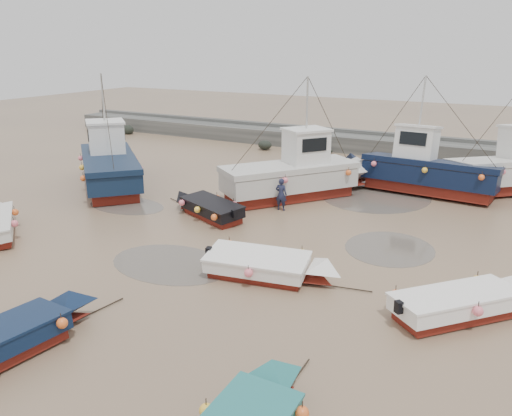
% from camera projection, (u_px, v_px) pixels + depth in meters
% --- Properties ---
extents(ground, '(120.00, 120.00, 0.00)m').
position_uv_depth(ground, '(243.00, 267.00, 18.26)').
color(ground, '#8F7355').
rests_on(ground, ground).
extents(seawall, '(60.00, 4.92, 1.50)m').
position_uv_depth(seawall, '(393.00, 147.00, 36.41)').
color(seawall, '#63625E').
rests_on(seawall, ground).
extents(puddle_a, '(4.75, 4.75, 0.01)m').
position_uv_depth(puddle_a, '(170.00, 263.00, 18.55)').
color(puddle_a, '#595148').
rests_on(puddle_a, ground).
extents(puddle_b, '(3.50, 3.50, 0.01)m').
position_uv_depth(puddle_b, '(390.00, 248.00, 19.93)').
color(puddle_b, '#595148').
rests_on(puddle_b, ground).
extents(puddle_c, '(4.27, 4.27, 0.01)m').
position_uv_depth(puddle_c, '(127.00, 205.00, 25.24)').
color(puddle_c, '#595148').
rests_on(puddle_c, ground).
extents(puddle_d, '(5.78, 5.78, 0.01)m').
position_uv_depth(puddle_d, '(376.00, 195.00, 26.96)').
color(puddle_d, '#595148').
rests_on(puddle_d, ground).
extents(dinghy_1, '(2.56, 6.03, 1.43)m').
position_uv_depth(dinghy_1, '(6.00, 336.00, 12.94)').
color(dinghy_1, maroon).
rests_on(dinghy_1, ground).
extents(dinghy_3, '(4.75, 5.03, 1.43)m').
position_uv_depth(dinghy_3, '(467.00, 300.00, 14.79)').
color(dinghy_3, maroon).
rests_on(dinghy_3, ground).
extents(dinghy_4, '(5.50, 2.93, 1.43)m').
position_uv_depth(dinghy_4, '(208.00, 205.00, 23.48)').
color(dinghy_4, maroon).
rests_on(dinghy_4, ground).
extents(dinghy_5, '(5.80, 2.43, 1.43)m').
position_uv_depth(dinghy_5, '(268.00, 263.00, 17.25)').
color(dinghy_5, maroon).
rests_on(dinghy_5, ground).
extents(cabin_boat_0, '(9.18, 8.41, 6.22)m').
position_uv_depth(cabin_boat_0, '(108.00, 163.00, 28.60)').
color(cabin_boat_0, maroon).
rests_on(cabin_boat_0, ground).
extents(cabin_boat_1, '(7.20, 8.90, 6.22)m').
position_uv_depth(cabin_boat_1, '(300.00, 173.00, 26.20)').
color(cabin_boat_1, maroon).
rests_on(cabin_boat_1, ground).
extents(cabin_boat_2, '(10.19, 3.32, 6.22)m').
position_uv_depth(cabin_boat_2, '(418.00, 169.00, 27.09)').
color(cabin_boat_2, maroon).
rests_on(cabin_boat_2, ground).
extents(person, '(0.61, 0.42, 1.60)m').
position_uv_depth(person, '(281.00, 210.00, 24.56)').
color(person, '#1D213A').
rests_on(person, ground).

